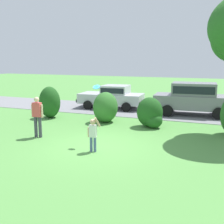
{
  "coord_description": "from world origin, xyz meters",
  "views": [
    {
      "loc": [
        4.32,
        -9.38,
        3.33
      ],
      "look_at": [
        0.06,
        1.34,
        1.1
      ],
      "focal_mm": 44.79,
      "sensor_mm": 36.0,
      "label": 1
    }
  ],
  "objects_px": {
    "parked_sedan": "(113,96)",
    "adult_onlooker": "(37,115)",
    "parked_suv": "(194,97)",
    "child_thrower": "(93,132)",
    "frisbee": "(97,87)"
  },
  "relations": [
    {
      "from": "parked_sedan",
      "to": "parked_suv",
      "type": "relative_size",
      "value": 0.94
    },
    {
      "from": "parked_suv",
      "to": "frisbee",
      "type": "bearing_deg",
      "value": -111.83
    },
    {
      "from": "child_thrower",
      "to": "adult_onlooker",
      "type": "relative_size",
      "value": 0.74
    },
    {
      "from": "parked_sedan",
      "to": "parked_suv",
      "type": "height_order",
      "value": "parked_suv"
    },
    {
      "from": "child_thrower",
      "to": "frisbee",
      "type": "xyz_separation_m",
      "value": [
        -0.26,
        0.91,
        1.53
      ]
    },
    {
      "from": "parked_suv",
      "to": "child_thrower",
      "type": "height_order",
      "value": "parked_suv"
    },
    {
      "from": "parked_sedan",
      "to": "adult_onlooker",
      "type": "height_order",
      "value": "adult_onlooker"
    },
    {
      "from": "parked_suv",
      "to": "child_thrower",
      "type": "xyz_separation_m",
      "value": [
        -2.65,
        -8.17,
        -0.36
      ]
    },
    {
      "from": "parked_sedan",
      "to": "adult_onlooker",
      "type": "bearing_deg",
      "value": -92.86
    },
    {
      "from": "child_thrower",
      "to": "parked_suv",
      "type": "bearing_deg",
      "value": 72.04
    },
    {
      "from": "child_thrower",
      "to": "frisbee",
      "type": "distance_m",
      "value": 1.8
    },
    {
      "from": "parked_sedan",
      "to": "adult_onlooker",
      "type": "distance_m",
      "value": 7.69
    },
    {
      "from": "adult_onlooker",
      "to": "child_thrower",
      "type": "bearing_deg",
      "value": -15.72
    },
    {
      "from": "parked_sedan",
      "to": "frisbee",
      "type": "bearing_deg",
      "value": -72.83
    },
    {
      "from": "parked_suv",
      "to": "adult_onlooker",
      "type": "bearing_deg",
      "value": -127.61
    }
  ]
}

